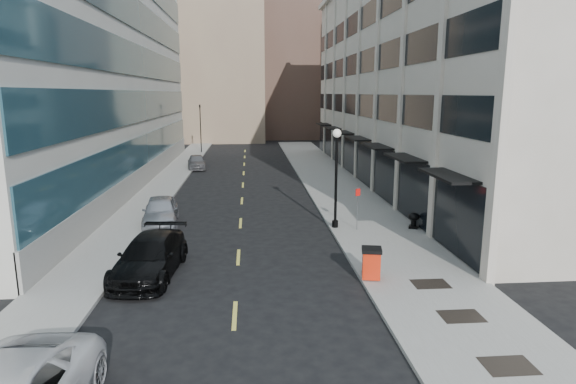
{
  "coord_description": "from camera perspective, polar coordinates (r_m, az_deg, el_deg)",
  "views": [
    {
      "loc": [
        0.6,
        -13.44,
        7.5
      ],
      "look_at": [
        2.37,
        8.62,
        2.93
      ],
      "focal_mm": 30.0,
      "sensor_mm": 36.0,
      "label": 1
    }
  ],
  "objects": [
    {
      "name": "lamppost",
      "position": [
        26.36,
        5.74,
        2.72
      ],
      "size": [
        0.47,
        0.47,
        5.59
      ],
      "color": "black",
      "rests_on": "sidewalk_right"
    },
    {
      "name": "skyline_brown",
      "position": [
        86.28,
        0.38,
        17.97
      ],
      "size": [
        12.0,
        16.0,
        34.0
      ],
      "primitive_type": "cube",
      "color": "#503A30",
      "rests_on": "ground"
    },
    {
      "name": "building_right",
      "position": [
        43.63,
        17.88,
        13.07
      ],
      "size": [
        15.3,
        46.5,
        18.25
      ],
      "color": "beige",
      "rests_on": "ground"
    },
    {
      "name": "traffic_signal",
      "position": [
        61.77,
        -10.41,
        9.81
      ],
      "size": [
        0.66,
        0.66,
        6.98
      ],
      "color": "black",
      "rests_on": "ground"
    },
    {
      "name": "building_left",
      "position": [
        43.77,
        -27.64,
        13.63
      ],
      "size": [
        16.14,
        46.0,
        20.0
      ],
      "color": "beige",
      "rests_on": "ground"
    },
    {
      "name": "car_black_pickup",
      "position": [
        20.98,
        -16.04,
        -7.38
      ],
      "size": [
        2.78,
        5.83,
        1.64
      ],
      "primitive_type": "imported",
      "rotation": [
        0.0,
        0.0,
        -0.09
      ],
      "color": "black",
      "rests_on": "ground"
    },
    {
      "name": "sidewalk_left",
      "position": [
        34.98,
        -16.19,
        -1.07
      ],
      "size": [
        3.0,
        80.0,
        0.15
      ],
      "primitive_type": "cube",
      "color": "gray",
      "rests_on": "ground"
    },
    {
      "name": "grate_mid",
      "position": [
        17.64,
        19.85,
        -13.68
      ],
      "size": [
        1.4,
        1.0,
        0.01
      ],
      "primitive_type": "cube",
      "color": "black",
      "rests_on": "sidewalk_right"
    },
    {
      "name": "road_centerline",
      "position": [
        31.35,
        -5.56,
        -2.23
      ],
      "size": [
        0.15,
        68.2,
        0.01
      ],
      "color": "#D8CC4C",
      "rests_on": "ground"
    },
    {
      "name": "sidewalk_right",
      "position": [
        34.94,
        6.91,
        -0.7
      ],
      "size": [
        5.0,
        80.0,
        0.15
      ],
      "primitive_type": "cube",
      "color": "gray",
      "rests_on": "ground"
    },
    {
      "name": "grate_far",
      "position": [
        20.0,
        16.53,
        -10.39
      ],
      "size": [
        1.4,
        1.0,
        0.01
      ],
      "primitive_type": "cube",
      "color": "black",
      "rests_on": "sidewalk_right"
    },
    {
      "name": "car_silver_sedan",
      "position": [
        28.71,
        -14.86,
        -2.2
      ],
      "size": [
        2.52,
        5.02,
        1.64
      ],
      "primitive_type": "imported",
      "rotation": [
        0.0,
        0.0,
        0.12
      ],
      "color": "#9C9FA5",
      "rests_on": "ground"
    },
    {
      "name": "skyline_stone",
      "position": [
        81.36,
        7.98,
        13.3
      ],
      "size": [
        10.0,
        14.0,
        20.0
      ],
      "primitive_type": "cube",
      "color": "beige",
      "rests_on": "ground"
    },
    {
      "name": "skyline_tan_near",
      "position": [
        81.83,
        -8.12,
        16.09
      ],
      "size": [
        14.0,
        18.0,
        28.0
      ],
      "primitive_type": "cube",
      "color": "#8C775B",
      "rests_on": "ground"
    },
    {
      "name": "skyline_tan_far",
      "position": [
        92.66,
        -14.04,
        13.47
      ],
      "size": [
        12.0,
        14.0,
        22.0
      ],
      "primitive_type": "cube",
      "color": "#8C775B",
      "rests_on": "ground"
    },
    {
      "name": "grate_near",
      "position": [
        15.29,
        24.67,
        -18.2
      ],
      "size": [
        1.4,
        1.0,
        0.01
      ],
      "primitive_type": "cube",
      "color": "black",
      "rests_on": "sidewalk_right"
    },
    {
      "name": "car_grey_sedan",
      "position": [
        49.2,
        -10.78,
        3.53
      ],
      "size": [
        2.28,
        4.48,
        1.46
      ],
      "primitive_type": "imported",
      "rotation": [
        0.0,
        0.0,
        0.13
      ],
      "color": "slate",
      "rests_on": "ground"
    },
    {
      "name": "trash_bin",
      "position": [
        19.77,
        9.84,
        -8.21
      ],
      "size": [
        0.93,
        0.96,
        1.28
      ],
      "rotation": [
        0.0,
        0.0,
        -0.2
      ],
      "color": "red",
      "rests_on": "sidewalk_right"
    },
    {
      "name": "ground",
      "position": [
        15.4,
        -6.55,
        -17.57
      ],
      "size": [
        160.0,
        160.0,
        0.0
      ],
      "primitive_type": "plane",
      "color": "black",
      "rests_on": "ground"
    },
    {
      "name": "urn_planter",
      "position": [
        27.5,
        14.69,
        -3.09
      ],
      "size": [
        0.64,
        0.64,
        0.88
      ],
      "rotation": [
        0.0,
        0.0,
        -0.43
      ],
      "color": "black",
      "rests_on": "sidewalk_right"
    },
    {
      "name": "sign_post",
      "position": [
        26.32,
        8.26,
        -1.14
      ],
      "size": [
        0.28,
        0.14,
        2.46
      ],
      "rotation": [
        0.0,
        0.0,
        0.39
      ],
      "color": "slate",
      "rests_on": "sidewalk_right"
    }
  ]
}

